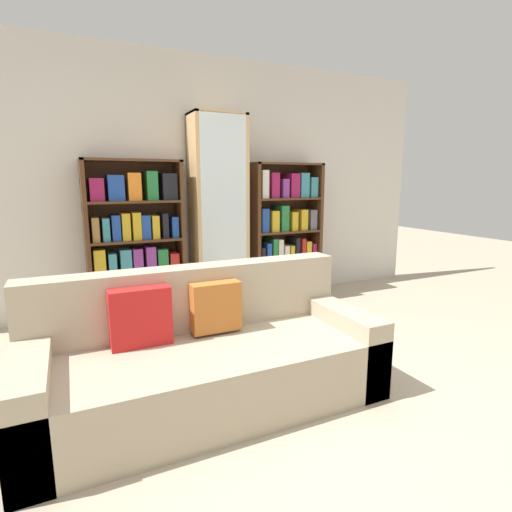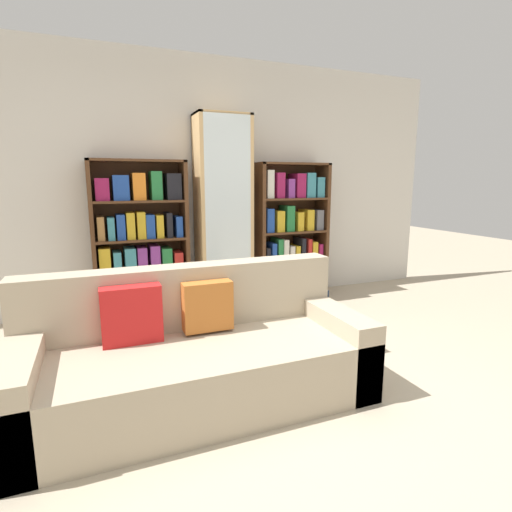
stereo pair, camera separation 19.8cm
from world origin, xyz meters
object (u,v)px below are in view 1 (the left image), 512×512
object	(u,v)px
display_cabinet	(218,214)
wine_bottle	(325,312)
couch	(206,358)
bookshelf_left	(136,244)
bookshelf_right	(285,233)

from	to	relation	value
display_cabinet	wine_bottle	size ratio (longest dim) A/B	5.51
couch	bookshelf_left	world-z (taller)	bookshelf_left
display_cabinet	bookshelf_right	world-z (taller)	display_cabinet
display_cabinet	couch	bearing A→B (deg)	-112.51
display_cabinet	bookshelf_left	bearing A→B (deg)	178.99
bookshelf_left	display_cabinet	bearing A→B (deg)	-1.01
bookshelf_left	bookshelf_right	size ratio (longest dim) A/B	1.00
bookshelf_right	wine_bottle	size ratio (longest dim) A/B	4.21
bookshelf_left	display_cabinet	size ratio (longest dim) A/B	0.77
display_cabinet	bookshelf_right	xyz separation A→B (m)	(0.84, 0.02, -0.25)
bookshelf_right	wine_bottle	bearing A→B (deg)	-99.12
couch	display_cabinet	world-z (taller)	display_cabinet
display_cabinet	wine_bottle	world-z (taller)	display_cabinet
bookshelf_left	wine_bottle	world-z (taller)	bookshelf_left
wine_bottle	couch	bearing A→B (deg)	-152.52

